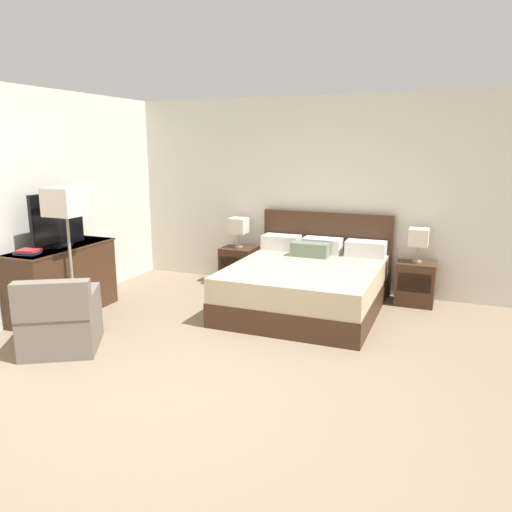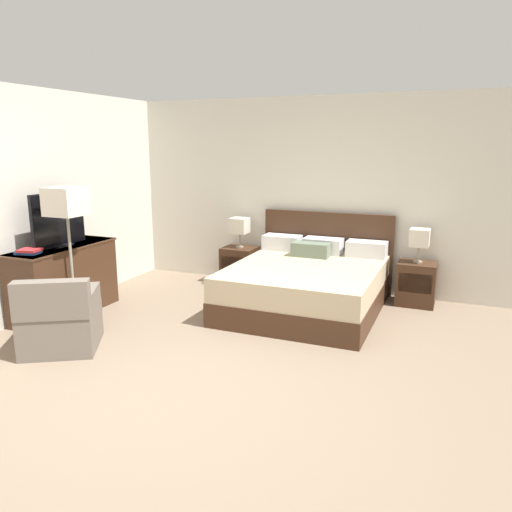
# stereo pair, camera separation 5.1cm
# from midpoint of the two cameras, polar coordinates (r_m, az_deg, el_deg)

# --- Properties ---
(ground_plane) EXTENTS (10.38, 10.38, 0.00)m
(ground_plane) POSITION_cam_midpoint_polar(r_m,az_deg,el_deg) (4.19, -8.78, -15.62)
(ground_plane) COLOR #84705B
(wall_back) EXTENTS (6.32, 0.06, 2.61)m
(wall_back) POSITION_cam_midpoint_polar(r_m,az_deg,el_deg) (6.95, 5.75, 7.04)
(wall_back) COLOR silver
(wall_back) RESTS_ON ground
(wall_left) EXTENTS (0.06, 5.26, 2.61)m
(wall_left) POSITION_cam_midpoint_polar(r_m,az_deg,el_deg) (6.47, -22.67, 5.73)
(wall_left) COLOR silver
(wall_left) RESTS_ON ground
(bed) EXTENTS (1.78, 1.99, 1.08)m
(bed) POSITION_cam_midpoint_polar(r_m,az_deg,el_deg) (6.10, 5.55, -3.25)
(bed) COLOR #422819
(bed) RESTS_ON ground
(nightstand_left) EXTENTS (0.47, 0.41, 0.54)m
(nightstand_left) POSITION_cam_midpoint_polar(r_m,az_deg,el_deg) (7.16, -2.18, -1.13)
(nightstand_left) COLOR #422819
(nightstand_left) RESTS_ON ground
(nightstand_right) EXTENTS (0.47, 0.41, 0.54)m
(nightstand_right) POSITION_cam_midpoint_polar(r_m,az_deg,el_deg) (6.58, 17.54, -2.96)
(nightstand_right) COLOR #422819
(nightstand_right) RESTS_ON ground
(table_lamp_left) EXTENTS (0.23, 0.23, 0.42)m
(table_lamp_left) POSITION_cam_midpoint_polar(r_m,az_deg,el_deg) (7.05, -2.22, 3.44)
(table_lamp_left) COLOR gray
(table_lamp_left) RESTS_ON nightstand_left
(table_lamp_right) EXTENTS (0.23, 0.23, 0.42)m
(table_lamp_right) POSITION_cam_midpoint_polar(r_m,az_deg,el_deg) (6.46, 17.88, 1.99)
(table_lamp_right) COLOR gray
(table_lamp_right) RESTS_ON nightstand_right
(dresser) EXTENTS (0.50, 1.36, 0.83)m
(dresser) POSITION_cam_midpoint_polar(r_m,az_deg,el_deg) (6.27, -21.37, -2.56)
(dresser) COLOR #422819
(dresser) RESTS_ON ground
(tv) EXTENTS (0.18, 0.79, 0.62)m
(tv) POSITION_cam_midpoint_polar(r_m,az_deg,el_deg) (6.12, -21.96, 3.79)
(tv) COLOR black
(tv) RESTS_ON dresser
(book_red_cover) EXTENTS (0.26, 0.22, 0.03)m
(book_red_cover) POSITION_cam_midpoint_polar(r_m,az_deg,el_deg) (5.87, -24.88, 0.32)
(book_red_cover) COLOR #234C8E
(book_red_cover) RESTS_ON dresser
(book_blue_cover) EXTENTS (0.25, 0.23, 0.03)m
(book_blue_cover) POSITION_cam_midpoint_polar(r_m,az_deg,el_deg) (5.85, -24.76, 0.56)
(book_blue_cover) COLOR #B7282D
(book_blue_cover) RESTS_ON book_red_cover
(armchair_by_window) EXTENTS (0.94, 0.94, 0.76)m
(armchair_by_window) POSITION_cam_midpoint_polar(r_m,az_deg,el_deg) (5.25, -21.74, -7.06)
(armchair_by_window) COLOR #70665B
(armchair_by_window) RESTS_ON ground
(floor_lamp) EXTENTS (0.36, 0.36, 1.53)m
(floor_lamp) POSITION_cam_midpoint_polar(r_m,az_deg,el_deg) (5.73, -21.11, 5.02)
(floor_lamp) COLOR gray
(floor_lamp) RESTS_ON ground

